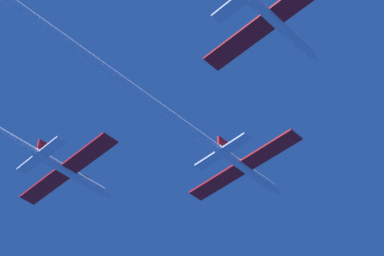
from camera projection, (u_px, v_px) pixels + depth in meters
The scene contains 1 object.
jet_lead at pixel (160, 108), 76.99m from camera, with size 18.17×56.83×3.01m.
Camera 1 is at (39.24, -51.87, -55.38)m, focal length 58.92 mm.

